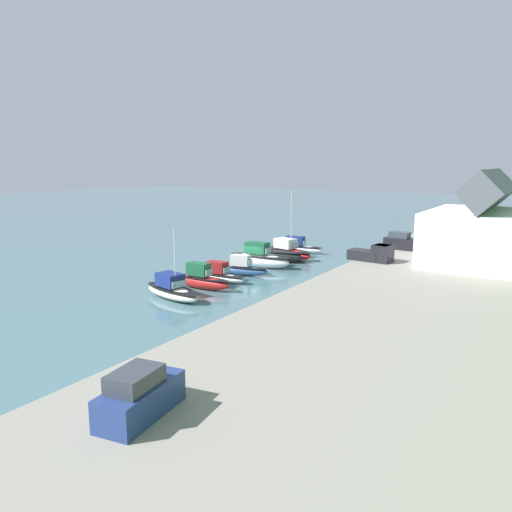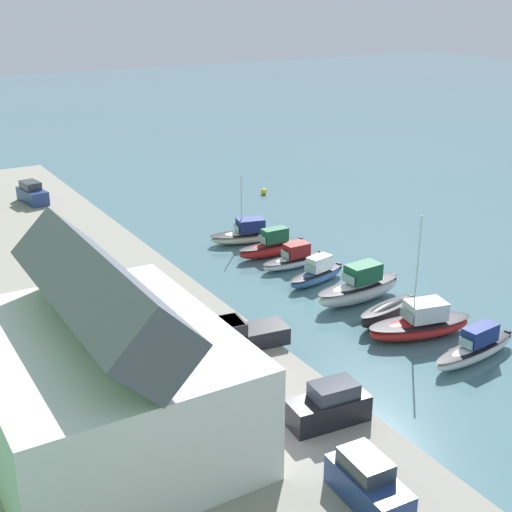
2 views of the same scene
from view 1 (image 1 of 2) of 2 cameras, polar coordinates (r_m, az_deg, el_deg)
The scene contains 19 objects.
ground_plane at distance 56.52m, azimuth -1.13°, elevation -1.57°, with size 320.00×320.00×0.00m, color #476B75.
quay_promenade at distance 48.42m, azimuth 20.55°, elevation -3.50°, with size 97.15×21.16×1.34m.
harbor_clubhouse at distance 57.83m, azimuth 24.80°, elevation 2.56°, with size 14.56×11.27×9.95m.
moored_boat_0 at distance 67.28m, azimuth 4.69°, elevation 1.04°, with size 2.24×7.38×2.23m.
moored_boat_1 at distance 63.27m, azimuth 3.59°, elevation 0.56°, with size 4.05×7.84×8.60m.
moored_boat_2 at distance 60.68m, azimuth 2.78°, elevation 0.02°, with size 2.57×5.84×1.48m.
moored_boat_3 at distance 57.62m, azimuth 0.39°, elevation -0.24°, with size 2.47×7.68×2.91m.
moored_boat_4 at distance 53.61m, azimuth -1.57°, elevation -1.38°, with size 2.70×5.97×2.21m.
moored_boat_5 at distance 50.80m, azimuth -4.26°, elevation -2.15°, with size 1.71×6.05×2.06m.
moored_boat_6 at distance 48.17m, azimuth -6.34°, elevation -2.66°, with size 1.59×6.56×2.49m.
moored_boat_7 at distance 45.05m, azimuth -9.57°, elevation -3.80°, with size 3.77×7.33×6.34m.
parked_car_0 at distance 69.47m, azimuth 19.30°, elevation 2.01°, with size 4.29×2.02×2.16m.
parked_car_1 at distance 92.53m, azimuth 22.38°, elevation 3.79°, with size 2.06×4.31×2.16m.
parked_car_2 at distance 64.49m, azimuth 16.28°, elevation 1.56°, with size 2.17×4.34×2.16m.
parked_car_3 at distance 22.23m, azimuth -13.16°, elevation -15.30°, with size 4.42×2.40×2.16m.
pickup_truck_0 at distance 55.80m, azimuth 13.34°, elevation 0.25°, with size 2.54×4.93×1.90m.
pickup_truck_1 at distance 80.65m, azimuth 20.74°, elevation 2.95°, with size 4.88×2.38×1.90m.
person_on_quay at distance 85.12m, azimuth 20.16°, elevation 3.54°, with size 0.40×0.40×2.14m.
dog_on_quay at distance 75.60m, azimuth 18.61°, elevation 2.34°, with size 0.36×0.88×0.68m.
Camera 1 is at (46.26, 30.24, 11.84)m, focal length 35.00 mm.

